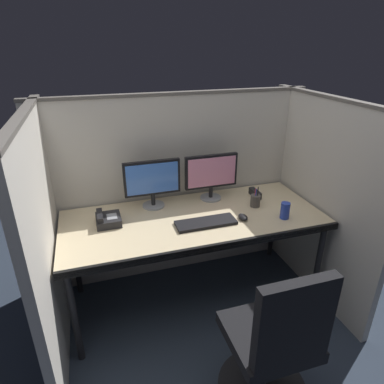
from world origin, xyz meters
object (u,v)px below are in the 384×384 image
at_px(pen_cup, 255,201).
at_px(desk, 195,224).
at_px(keyboard_main, 206,223).
at_px(monitor_left, 152,181).
at_px(desk_phone, 108,219).
at_px(monitor_right, 211,174).
at_px(soda_can, 285,211).
at_px(office_chair, 271,356).
at_px(red_stapler, 255,193).
at_px(computer_mouse, 243,217).

bearing_deg(pen_cup, desk, -175.84).
bearing_deg(pen_cup, keyboard_main, -162.10).
height_order(monitor_left, pen_cup, monitor_left).
distance_m(monitor_left, desk_phone, 0.44).
bearing_deg(monitor_right, desk_phone, -168.49).
distance_m(keyboard_main, soda_can, 0.58).
distance_m(office_chair, keyboard_main, 0.93).
bearing_deg(office_chair, desk_phone, 126.72).
distance_m(pen_cup, red_stapler, 0.18).
distance_m(soda_can, pen_cup, 0.26).
height_order(keyboard_main, desk_phone, desk_phone).
relative_size(desk, soda_can, 15.57).
distance_m(keyboard_main, computer_mouse, 0.28).
bearing_deg(desk_phone, desk, -9.49).
bearing_deg(monitor_left, monitor_right, -0.20).
bearing_deg(desk, red_stapler, 18.72).
bearing_deg(office_chair, monitor_left, 108.78).
distance_m(desk_phone, pen_cup, 1.12).
distance_m(monitor_left, red_stapler, 0.86).
height_order(computer_mouse, red_stapler, red_stapler).
distance_m(monitor_right, soda_can, 0.64).
xyz_separation_m(computer_mouse, red_stapler, (0.26, 0.33, 0.01)).
relative_size(desk, pen_cup, 11.35).
height_order(monitor_left, computer_mouse, monitor_left).
bearing_deg(office_chair, red_stapler, 69.86).
height_order(monitor_left, red_stapler, monitor_left).
bearing_deg(red_stapler, keyboard_main, -150.13).
xyz_separation_m(monitor_right, computer_mouse, (0.10, -0.40, -0.20)).
bearing_deg(desk, computer_mouse, -20.86).
bearing_deg(desk_phone, pen_cup, -3.33).
distance_m(desk, red_stapler, 0.63).
bearing_deg(monitor_right, pen_cup, -39.98).
distance_m(monitor_left, computer_mouse, 0.73).
relative_size(keyboard_main, desk_phone, 2.26).
xyz_separation_m(office_chair, pen_cup, (0.38, 0.99, 0.42)).
xyz_separation_m(desk, office_chair, (0.13, -0.95, -0.33)).
bearing_deg(monitor_left, computer_mouse, -34.70).
distance_m(computer_mouse, pen_cup, 0.24).
bearing_deg(pen_cup, monitor_left, 162.57).
bearing_deg(desk, soda_can, -17.79).
xyz_separation_m(office_chair, desk_phone, (-0.74, 1.06, 0.41)).
relative_size(desk, monitor_left, 4.42).
xyz_separation_m(desk, keyboard_main, (0.05, -0.11, 0.06)).
bearing_deg(red_stapler, desk_phone, -175.34).
height_order(keyboard_main, pen_cup, pen_cup).
bearing_deg(computer_mouse, desk_phone, 166.40).
bearing_deg(desk_phone, monitor_left, 25.41).
bearing_deg(monitor_right, office_chair, -94.46).
bearing_deg(monitor_left, keyboard_main, -52.44).
height_order(monitor_right, keyboard_main, monitor_right).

